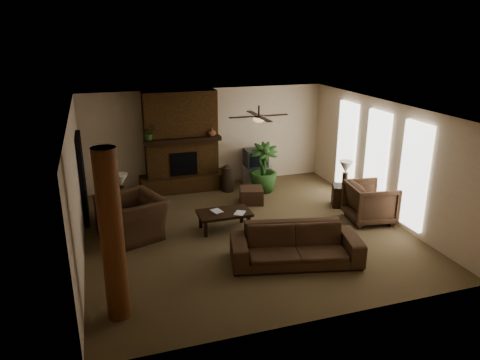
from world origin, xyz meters
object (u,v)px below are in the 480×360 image
object	(u,v)px
armchair_right	(371,200)
side_table_right	(342,196)
armchair_left	(132,210)
coffee_table	(224,214)
floor_vase	(227,176)
floor_plant	(263,178)
lamp_left	(121,182)
lamp_right	(346,169)
ottoman	(251,195)
log_column	(112,237)
tv_stand	(257,174)
side_table_left	(123,211)
sofa	(296,239)

from	to	relation	value
armchair_right	side_table_right	xyz separation A→B (m)	(-0.12, 1.08, -0.25)
armchair_left	coffee_table	size ratio (longest dim) A/B	1.16
floor_vase	floor_plant	bearing A→B (deg)	-19.41
lamp_left	lamp_right	xyz separation A→B (m)	(5.53, -0.67, 0.00)
floor_vase	ottoman	bearing A→B (deg)	-72.06
log_column	floor_plant	size ratio (longest dim) A/B	2.03
coffee_table	tv_stand	distance (m)	3.45
armchair_right	floor_plant	bearing A→B (deg)	40.22
coffee_table	side_table_left	size ratio (longest dim) A/B	2.18
lamp_left	lamp_right	bearing A→B (deg)	-6.91
tv_stand	floor_vase	size ratio (longest dim) A/B	1.10
coffee_table	tv_stand	world-z (taller)	tv_stand
sofa	lamp_left	world-z (taller)	lamp_left
coffee_table	ottoman	bearing A→B (deg)	50.56
floor_plant	side_table_left	distance (m)	4.05
tv_stand	floor_plant	world-z (taller)	floor_plant
sofa	side_table_left	size ratio (longest dim) A/B	4.61
ottoman	side_table_right	bearing A→B (deg)	-23.26
tv_stand	floor_plant	distance (m)	0.81
side_table_left	lamp_left	bearing A→B (deg)	-60.42
sofa	armchair_left	world-z (taller)	armchair_left
ottoman	floor_plant	xyz separation A→B (m)	(0.61, 0.73, 0.19)
floor_vase	sofa	bearing A→B (deg)	-88.48
tv_stand	floor_plant	xyz separation A→B (m)	(-0.09, -0.79, 0.14)
sofa	tv_stand	bearing A→B (deg)	91.89
coffee_table	tv_stand	bearing A→B (deg)	57.68
armchair_left	tv_stand	xyz separation A→B (m)	(3.86, 2.59, -0.36)
floor_plant	side_table_left	bearing A→B (deg)	-166.24
armchair_left	floor_plant	bearing A→B (deg)	95.41
sofa	lamp_left	distance (m)	4.35
log_column	side_table_left	size ratio (longest dim) A/B	5.09
lamp_left	floor_vase	bearing A→B (deg)	23.97
ottoman	side_table_left	xyz separation A→B (m)	(-3.33, -0.23, 0.08)
sofa	side_table_right	bearing A→B (deg)	57.25
armchair_left	tv_stand	size ratio (longest dim) A/B	1.63
coffee_table	side_table_right	distance (m)	3.35
floor_plant	floor_vase	bearing A→B (deg)	160.59
tv_stand	floor_vase	world-z (taller)	floor_vase
side_table_left	armchair_right	bearing A→B (deg)	-17.52
side_table_right	armchair_right	bearing A→B (deg)	-83.53
armchair_right	side_table_right	distance (m)	1.11
floor_plant	lamp_right	bearing A→B (deg)	-45.83
floor_vase	armchair_left	bearing A→B (deg)	-142.79
armchair_left	side_table_right	distance (m)	5.34
lamp_left	sofa	bearing A→B (deg)	-44.47
armchair_left	coffee_table	distance (m)	2.05
coffee_table	floor_plant	world-z (taller)	floor_plant
lamp_right	armchair_left	bearing A→B (deg)	-178.43
side_table_right	lamp_right	world-z (taller)	lamp_right
side_table_right	ottoman	bearing A→B (deg)	156.74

